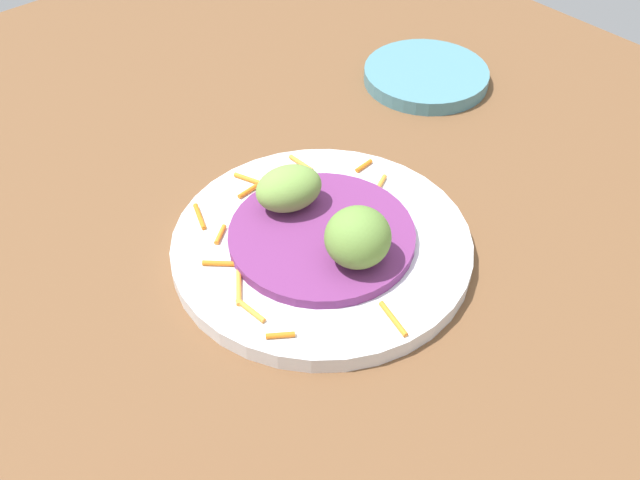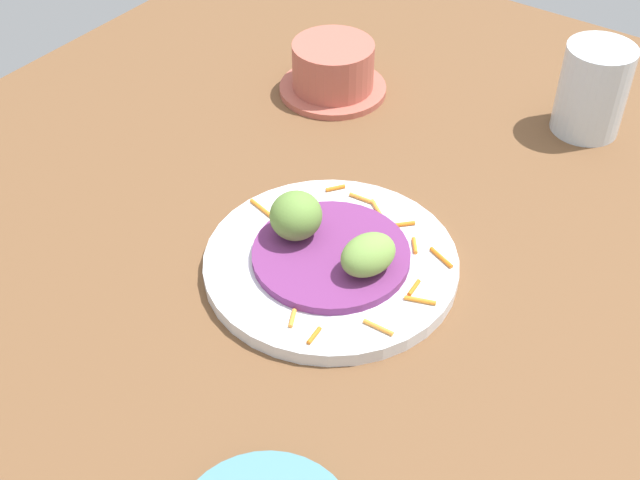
{
  "view_description": "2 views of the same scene",
  "coord_description": "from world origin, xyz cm",
  "px_view_note": "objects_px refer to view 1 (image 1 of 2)",
  "views": [
    {
      "loc": [
        22.35,
        33.37,
        43.57
      ],
      "look_at": [
        -4.03,
        3.53,
        5.71
      ],
      "focal_mm": 41.53,
      "sensor_mm": 36.0,
      "label": 1
    },
    {
      "loc": [
        -53.0,
        -30.44,
        56.7
      ],
      "look_at": [
        -5.66,
        3.1,
        4.87
      ],
      "focal_mm": 47.19,
      "sensor_mm": 36.0,
      "label": 2
    }
  ],
  "objects_px": {
    "guac_scoop_center": "(358,237)",
    "side_plate_small": "(426,76)",
    "guac_scoop_left": "(289,188)",
    "main_plate": "(322,246)"
  },
  "relations": [
    {
      "from": "guac_scoop_left",
      "to": "side_plate_small",
      "type": "relative_size",
      "value": 0.42
    },
    {
      "from": "main_plate",
      "to": "guac_scoop_center",
      "type": "height_order",
      "value": "guac_scoop_center"
    },
    {
      "from": "side_plate_small",
      "to": "main_plate",
      "type": "bearing_deg",
      "value": 25.38
    },
    {
      "from": "guac_scoop_left",
      "to": "guac_scoop_center",
      "type": "relative_size",
      "value": 1.09
    },
    {
      "from": "main_plate",
      "to": "side_plate_small",
      "type": "xyz_separation_m",
      "value": [
        -0.25,
        -0.12,
        0.0
      ]
    },
    {
      "from": "guac_scoop_center",
      "to": "side_plate_small",
      "type": "relative_size",
      "value": 0.38
    },
    {
      "from": "guac_scoop_center",
      "to": "side_plate_small",
      "type": "xyz_separation_m",
      "value": [
        -0.25,
        -0.16,
        -0.04
      ]
    },
    {
      "from": "guac_scoop_center",
      "to": "guac_scoop_left",
      "type": "bearing_deg",
      "value": -91.21
    },
    {
      "from": "guac_scoop_center",
      "to": "main_plate",
      "type": "bearing_deg",
      "value": -91.21
    },
    {
      "from": "main_plate",
      "to": "guac_scoop_center",
      "type": "distance_m",
      "value": 0.06
    }
  ]
}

